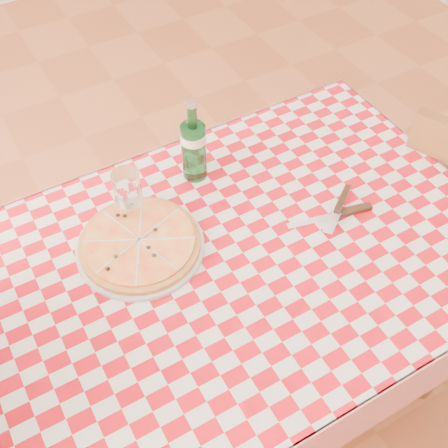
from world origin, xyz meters
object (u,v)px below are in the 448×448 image
object	(u,v)px
wine_glass	(129,199)
dining_table	(242,276)
pizza_plate	(140,243)
water_bottle	(193,141)

from	to	relation	value
wine_glass	dining_table	bearing A→B (deg)	-49.85
pizza_plate	wine_glass	world-z (taller)	wine_glass
water_bottle	wine_glass	world-z (taller)	water_bottle
dining_table	pizza_plate	bearing A→B (deg)	146.79
water_bottle	pizza_plate	bearing A→B (deg)	-146.04
wine_glass	water_bottle	bearing A→B (deg)	18.17
pizza_plate	water_bottle	distance (m)	0.31
pizza_plate	water_bottle	size ratio (longest dim) A/B	1.28
pizza_plate	water_bottle	bearing A→B (deg)	33.96
dining_table	pizza_plate	distance (m)	0.28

